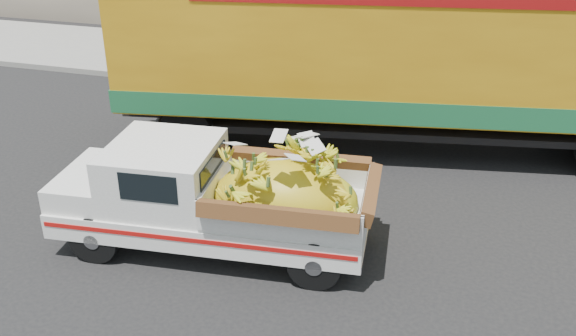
# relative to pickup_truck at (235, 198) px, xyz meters

# --- Properties ---
(ground) EXTENTS (100.00, 100.00, 0.00)m
(ground) POSITION_rel_pickup_truck_xyz_m (1.23, -0.57, -0.89)
(ground) COLOR black
(ground) RESTS_ON ground
(curb) EXTENTS (60.00, 0.25, 0.15)m
(curb) POSITION_rel_pickup_truck_xyz_m (1.23, 7.03, -0.82)
(curb) COLOR gray
(curb) RESTS_ON ground
(sidewalk) EXTENTS (60.00, 4.00, 0.14)m
(sidewalk) POSITION_rel_pickup_truck_xyz_m (1.23, 9.13, -0.82)
(sidewalk) COLOR gray
(sidewalk) RESTS_ON ground
(pickup_truck) EXTENTS (4.86, 2.13, 1.66)m
(pickup_truck) POSITION_rel_pickup_truck_xyz_m (0.00, 0.00, 0.00)
(pickup_truck) COLOR black
(pickup_truck) RESTS_ON ground
(semi_trailer) EXTENTS (12.07, 4.42, 3.80)m
(semi_trailer) POSITION_rel_pickup_truck_xyz_m (2.20, 4.58, 1.23)
(semi_trailer) COLOR black
(semi_trailer) RESTS_ON ground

